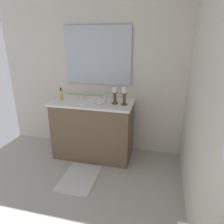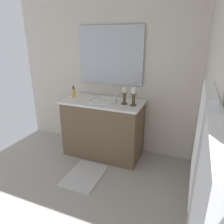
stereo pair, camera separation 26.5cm
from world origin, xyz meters
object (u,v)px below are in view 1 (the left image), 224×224
(mirror, at_px, (97,56))
(candle_holder_tall, at_px, (124,95))
(candle_holder_short, at_px, (115,95))
(soap_bottle, at_px, (61,95))
(sink_basin, at_px, (93,104))
(bath_mat, at_px, (79,178))
(vanity_cabinet, at_px, (93,129))

(mirror, bearing_deg, candle_holder_tall, 55.69)
(candle_holder_tall, bearing_deg, candle_holder_short, -97.49)
(soap_bottle, bearing_deg, candle_holder_short, 88.75)
(soap_bottle, bearing_deg, sink_basin, 90.44)
(mirror, bearing_deg, bath_mat, -0.00)
(candle_holder_tall, relative_size, soap_bottle, 1.39)
(vanity_cabinet, distance_m, sink_basin, 0.39)
(sink_basin, height_order, soap_bottle, soap_bottle)
(mirror, relative_size, soap_bottle, 5.55)
(candle_holder_tall, xyz_separation_m, bath_mat, (0.59, -0.47, -0.99))
(candle_holder_tall, relative_size, bath_mat, 0.42)
(mirror, distance_m, candle_holder_tall, 0.74)
(bath_mat, bearing_deg, sink_basin, 179.91)
(vanity_cabinet, height_order, sink_basin, sink_basin)
(mirror, bearing_deg, soap_bottle, -59.60)
(sink_basin, bearing_deg, candle_holder_tall, 85.20)
(vanity_cabinet, distance_m, candle_holder_short, 0.64)
(mirror, distance_m, bath_mat, 1.73)
(candle_holder_tall, relative_size, candle_holder_short, 1.08)
(vanity_cabinet, height_order, candle_holder_short, candle_holder_short)
(vanity_cabinet, distance_m, mirror, 1.08)
(mirror, relative_size, candle_holder_tall, 4.01)
(candle_holder_tall, bearing_deg, bath_mat, -38.61)
(sink_basin, height_order, candle_holder_short, candle_holder_short)
(vanity_cabinet, xyz_separation_m, candle_holder_tall, (0.04, 0.47, 0.56))
(vanity_cabinet, relative_size, soap_bottle, 6.53)
(mirror, relative_size, candle_holder_short, 4.34)
(bath_mat, bearing_deg, soap_bottle, -142.11)
(vanity_cabinet, xyz_separation_m, candle_holder_short, (0.02, 0.33, 0.55))
(vanity_cabinet, xyz_separation_m, mirror, (-0.28, 0.00, 1.05))
(candle_holder_short, distance_m, bath_mat, 1.19)
(sink_basin, height_order, bath_mat, sink_basin)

